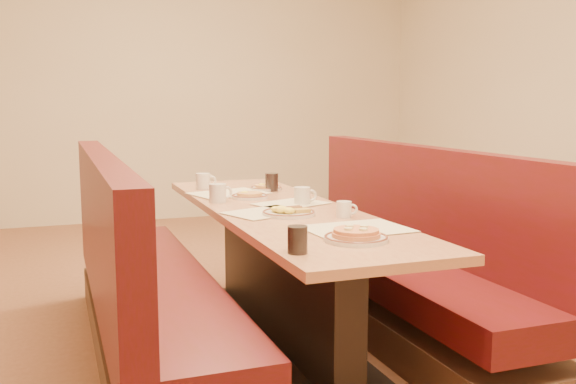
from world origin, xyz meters
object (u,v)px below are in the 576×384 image
object	(u,v)px
booth_left	(141,293)
coffee_mug_d	(204,181)
booth_right	(400,267)
coffee_mug_a	(345,209)
soda_tumbler_mid	(272,182)
pancake_plate	(356,236)
coffee_mug_c	(303,195)
soda_tumbler_near	(298,240)
diner_table	(280,277)
eggs_plate	(288,212)
coffee_mug_b	(218,193)

from	to	relation	value
booth_left	coffee_mug_d	distance (m)	1.10
booth_right	coffee_mug_d	bearing A→B (deg)	137.38
coffee_mug_a	soda_tumbler_mid	size ratio (longest dim) A/B	0.89
booth_right	pancake_plate	world-z (taller)	booth_right
coffee_mug_d	coffee_mug_c	bearing A→B (deg)	-60.25
booth_right	soda_tumbler_near	world-z (taller)	booth_right
diner_table	booth_right	world-z (taller)	booth_right
booth_left	coffee_mug_a	world-z (taller)	booth_left
eggs_plate	soda_tumbler_near	distance (m)	0.80
pancake_plate	eggs_plate	distance (m)	0.65
diner_table	coffee_mug_a	world-z (taller)	coffee_mug_a
soda_tumbler_mid	booth_right	bearing A→B (deg)	-47.75
diner_table	coffee_mug_b	world-z (taller)	coffee_mug_b
coffee_mug_a	coffee_mug_c	distance (m)	0.44
booth_right	coffee_mug_b	size ratio (longest dim) A/B	18.56
diner_table	coffee_mug_d	bearing A→B (deg)	103.61
booth_right	coffee_mug_d	distance (m)	1.35
booth_right	coffee_mug_c	size ratio (longest dim) A/B	19.91
coffee_mug_a	soda_tumbler_mid	xyz separation A→B (m)	(-0.03, 1.00, 0.02)
pancake_plate	coffee_mug_a	size ratio (longest dim) A/B	2.61
diner_table	coffee_mug_d	world-z (taller)	coffee_mug_d
diner_table	soda_tumbler_mid	world-z (taller)	soda_tumbler_mid
coffee_mug_c	coffee_mug_d	world-z (taller)	coffee_mug_d
booth_right	coffee_mug_b	bearing A→B (deg)	163.17
pancake_plate	soda_tumbler_near	size ratio (longest dim) A/B	2.54
eggs_plate	coffee_mug_a	distance (m)	0.28
coffee_mug_b	soda_tumbler_near	bearing A→B (deg)	-96.75
eggs_plate	pancake_plate	bearing A→B (deg)	-85.33
pancake_plate	soda_tumbler_near	world-z (taller)	soda_tumbler_near
diner_table	soda_tumbler_near	world-z (taller)	soda_tumbler_near
coffee_mug_a	coffee_mug_d	world-z (taller)	coffee_mug_d
coffee_mug_d	coffee_mug_a	bearing A→B (deg)	-66.23
booth_right	coffee_mug_a	size ratio (longest dim) A/B	25.08
diner_table	coffee_mug_a	distance (m)	0.59
diner_table	coffee_mug_d	size ratio (longest dim) A/B	18.98
coffee_mug_c	coffee_mug_d	size ratio (longest dim) A/B	0.95
pancake_plate	coffee_mug_b	xyz separation A→B (m)	(-0.27, 1.17, 0.03)
coffee_mug_b	soda_tumbler_mid	xyz separation A→B (m)	(0.42, 0.32, 0.00)
coffee_mug_a	coffee_mug_c	world-z (taller)	coffee_mug_c
eggs_plate	coffee_mug_c	size ratio (longest dim) A/B	2.08
booth_left	booth_right	world-z (taller)	same
coffee_mug_b	coffee_mug_c	size ratio (longest dim) A/B	1.07
soda_tumbler_mid	coffee_mug_d	bearing A→B (deg)	147.07
coffee_mug_a	coffee_mug_d	distance (m)	1.31
coffee_mug_c	booth_right	bearing A→B (deg)	3.60
diner_table	soda_tumbler_mid	xyz separation A→B (m)	(0.17, 0.62, 0.43)
pancake_plate	soda_tumbler_near	bearing A→B (deg)	-158.43
pancake_plate	coffee_mug_c	world-z (taller)	coffee_mug_c
diner_table	coffee_mug_a	bearing A→B (deg)	-62.02
coffee_mug_c	diner_table	bearing A→B (deg)	-149.89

